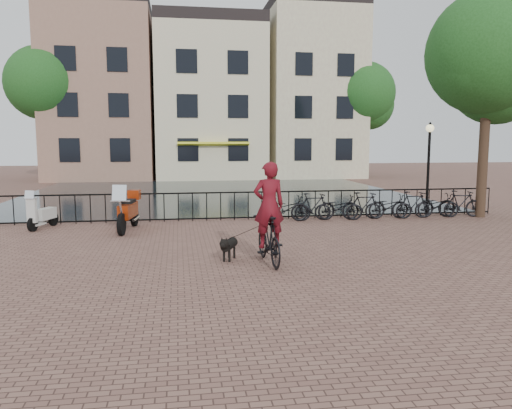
{
  "coord_description": "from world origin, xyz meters",
  "views": [
    {
      "loc": [
        -1.99,
        -9.7,
        2.86
      ],
      "look_at": [
        0.0,
        3.0,
        1.2
      ],
      "focal_mm": 35.0,
      "sensor_mm": 36.0,
      "label": 1
    }
  ],
  "objects": [
    {
      "name": "motorcycle",
      "position": [
        -3.58,
        6.41,
        0.79
      ],
      "size": [
        0.84,
        2.26,
        1.58
      ],
      "rotation": [
        0.0,
        0.0,
        -0.15
      ],
      "color": "#9C2B0B",
      "rests_on": "ground"
    },
    {
      "name": "parked_bike_7",
      "position": [
        8.45,
        7.4,
        0.5
      ],
      "size": [
        1.72,
        0.73,
        1.0
      ],
      "primitive_type": "imported",
      "rotation": [
        0.0,
        0.0,
        1.41
      ],
      "color": "black",
      "rests_on": "ground"
    },
    {
      "name": "parked_bike_6",
      "position": [
        7.5,
        7.4,
        0.45
      ],
      "size": [
        1.74,
        0.67,
        0.9
      ],
      "primitive_type": "imported",
      "rotation": [
        0.0,
        0.0,
        1.53
      ],
      "color": "black",
      "rests_on": "ground"
    },
    {
      "name": "parked_bike_5",
      "position": [
        6.55,
        7.4,
        0.5
      ],
      "size": [
        1.68,
        0.53,
        1.0
      ],
      "primitive_type": "imported",
      "rotation": [
        0.0,
        0.0,
        1.61
      ],
      "color": "black",
      "rests_on": "ground"
    },
    {
      "name": "tree_far_left",
      "position": [
        -11.0,
        27.0,
        6.73
      ],
      "size": [
        5.04,
        5.04,
        9.27
      ],
      "color": "black",
      "rests_on": "ground"
    },
    {
      "name": "parked_bike_1",
      "position": [
        2.75,
        7.4,
        0.5
      ],
      "size": [
        1.7,
        0.63,
        1.0
      ],
      "primitive_type": "imported",
      "rotation": [
        0.0,
        0.0,
        1.67
      ],
      "color": "black",
      "rests_on": "ground"
    },
    {
      "name": "parked_bike_4",
      "position": [
        5.6,
        7.4,
        0.45
      ],
      "size": [
        1.78,
        0.83,
        0.9
      ],
      "primitive_type": "imported",
      "rotation": [
        0.0,
        0.0,
        1.43
      ],
      "color": "black",
      "rests_on": "ground"
    },
    {
      "name": "tree_near_right",
      "position": [
        9.2,
        7.3,
        5.97
      ],
      "size": [
        4.48,
        4.48,
        8.24
      ],
      "color": "black",
      "rests_on": "ground"
    },
    {
      "name": "dog",
      "position": [
        -0.81,
        1.99,
        0.3
      ],
      "size": [
        0.62,
        0.94,
        0.6
      ],
      "rotation": [
        0.0,
        0.0,
        -0.4
      ],
      "color": "black",
      "rests_on": "ground"
    },
    {
      "name": "ground",
      "position": [
        0.0,
        0.0,
        0.0
      ],
      "size": [
        100.0,
        100.0,
        0.0
      ],
      "primitive_type": "plane",
      "color": "brown",
      "rests_on": "ground"
    },
    {
      "name": "canal_water",
      "position": [
        0.0,
        17.3,
        0.0
      ],
      "size": [
        20.0,
        20.0,
        0.0
      ],
      "primitive_type": "plane",
      "color": "black",
      "rests_on": "ground"
    },
    {
      "name": "lamp_post",
      "position": [
        7.2,
        7.6,
        2.38
      ],
      "size": [
        0.3,
        0.3,
        3.45
      ],
      "color": "black",
      "rests_on": "ground"
    },
    {
      "name": "canal_house_left",
      "position": [
        -7.5,
        30.0,
        6.4
      ],
      "size": [
        7.5,
        9.0,
        12.8
      ],
      "color": "#8E6552",
      "rests_on": "ground"
    },
    {
      "name": "tree_far_right",
      "position": [
        12.0,
        27.0,
        6.35
      ],
      "size": [
        4.76,
        4.76,
        8.76
      ],
      "color": "black",
      "rests_on": "ground"
    },
    {
      "name": "parked_bike_3",
      "position": [
        4.65,
        7.4,
        0.5
      ],
      "size": [
        1.68,
        0.54,
        1.0
      ],
      "primitive_type": "imported",
      "rotation": [
        0.0,
        0.0,
        1.61
      ],
      "color": "black",
      "rests_on": "ground"
    },
    {
      "name": "cyclist",
      "position": [
        0.06,
        1.49,
        1.05
      ],
      "size": [
        0.91,
        2.07,
        2.78
      ],
      "rotation": [
        0.0,
        0.0,
        3.22
      ],
      "color": "black",
      "rests_on": "ground"
    },
    {
      "name": "canal_house_right",
      "position": [
        8.5,
        30.0,
        6.65
      ],
      "size": [
        7.0,
        9.0,
        13.3
      ],
      "color": "#C5B193",
      "rests_on": "ground"
    },
    {
      "name": "parked_bike_0",
      "position": [
        1.8,
        7.4,
        0.45
      ],
      "size": [
        1.72,
        0.62,
        0.9
      ],
      "primitive_type": "imported",
      "rotation": [
        0.0,
        0.0,
        1.58
      ],
      "color": "black",
      "rests_on": "ground"
    },
    {
      "name": "railing",
      "position": [
        0.0,
        8.0,
        0.5
      ],
      "size": [
        20.0,
        0.05,
        1.02
      ],
      "color": "black",
      "rests_on": "ground"
    },
    {
      "name": "parked_bike_2",
      "position": [
        3.7,
        7.4,
        0.45
      ],
      "size": [
        1.79,
        0.87,
        0.9
      ],
      "primitive_type": "imported",
      "rotation": [
        0.0,
        0.0,
        1.41
      ],
      "color": "black",
      "rests_on": "ground"
    },
    {
      "name": "canal_house_mid",
      "position": [
        0.5,
        30.0,
        5.9
      ],
      "size": [
        8.0,
        9.5,
        11.8
      ],
      "color": "beige",
      "rests_on": "ground"
    },
    {
      "name": "scooter",
      "position": [
        -6.36,
        7.22,
        0.67
      ],
      "size": [
        0.86,
        1.49,
        1.33
      ],
      "rotation": [
        0.0,
        0.0,
        -0.34
      ],
      "color": "beige",
      "rests_on": "ground"
    }
  ]
}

